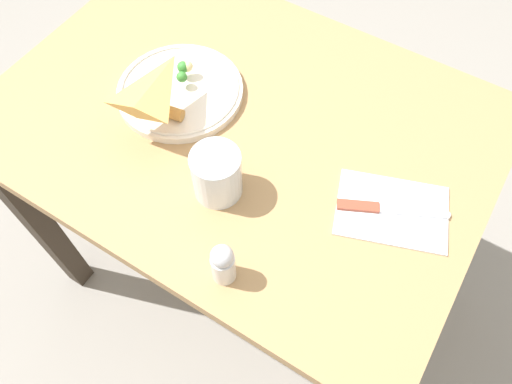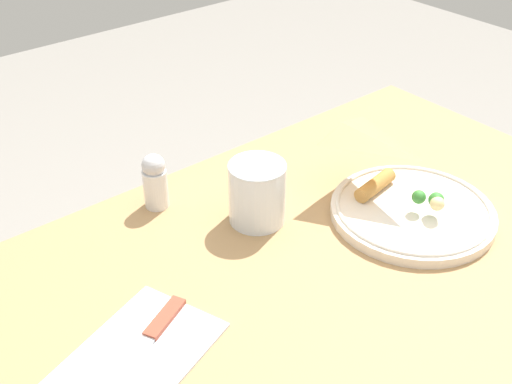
{
  "view_description": "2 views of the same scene",
  "coord_description": "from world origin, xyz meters",
  "px_view_note": "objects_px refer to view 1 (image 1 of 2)",
  "views": [
    {
      "loc": [
        0.36,
        -0.52,
        1.52
      ],
      "look_at": [
        0.12,
        -0.14,
        0.79
      ],
      "focal_mm": 35.0,
      "sensor_mm": 36.0,
      "label": 1
    },
    {
      "loc": [
        0.56,
        0.46,
        1.35
      ],
      "look_at": [
        0.07,
        -0.14,
        0.83
      ],
      "focal_mm": 45.0,
      "sensor_mm": 36.0,
      "label": 2
    }
  ],
  "objects_px": {
    "milk_glass": "(217,175)",
    "butter_knife": "(387,209)",
    "dining_table": "(242,157)",
    "salt_shaker": "(223,263)",
    "plate_pizza": "(180,90)",
    "napkin_folded": "(392,211)"
  },
  "relations": [
    {
      "from": "milk_glass",
      "to": "butter_knife",
      "type": "xyz_separation_m",
      "value": [
        0.27,
        0.12,
        -0.04
      ]
    },
    {
      "from": "dining_table",
      "to": "milk_glass",
      "type": "height_order",
      "value": "milk_glass"
    },
    {
      "from": "milk_glass",
      "to": "salt_shaker",
      "type": "xyz_separation_m",
      "value": [
        0.1,
        -0.13,
        0.0
      ]
    },
    {
      "from": "plate_pizza",
      "to": "napkin_folded",
      "type": "xyz_separation_m",
      "value": [
        0.47,
        -0.02,
        -0.01
      ]
    },
    {
      "from": "dining_table",
      "to": "napkin_folded",
      "type": "bearing_deg",
      "value": -5.77
    },
    {
      "from": "milk_glass",
      "to": "salt_shaker",
      "type": "height_order",
      "value": "milk_glass"
    },
    {
      "from": "napkin_folded",
      "to": "salt_shaker",
      "type": "relative_size",
      "value": 2.44
    },
    {
      "from": "dining_table",
      "to": "plate_pizza",
      "type": "relative_size",
      "value": 3.85
    },
    {
      "from": "plate_pizza",
      "to": "salt_shaker",
      "type": "height_order",
      "value": "salt_shaker"
    },
    {
      "from": "napkin_folded",
      "to": "salt_shaker",
      "type": "bearing_deg",
      "value": -126.08
    },
    {
      "from": "dining_table",
      "to": "milk_glass",
      "type": "xyz_separation_m",
      "value": [
        0.05,
        -0.16,
        0.18
      ]
    },
    {
      "from": "dining_table",
      "to": "salt_shaker",
      "type": "distance_m",
      "value": 0.37
    },
    {
      "from": "butter_knife",
      "to": "napkin_folded",
      "type": "bearing_deg",
      "value": 0.0
    },
    {
      "from": "dining_table",
      "to": "milk_glass",
      "type": "relative_size",
      "value": 9.89
    },
    {
      "from": "butter_knife",
      "to": "salt_shaker",
      "type": "height_order",
      "value": "salt_shaker"
    },
    {
      "from": "butter_knife",
      "to": "plate_pizza",
      "type": "bearing_deg",
      "value": 150.59
    },
    {
      "from": "dining_table",
      "to": "napkin_folded",
      "type": "height_order",
      "value": "napkin_folded"
    },
    {
      "from": "napkin_folded",
      "to": "salt_shaker",
      "type": "height_order",
      "value": "salt_shaker"
    },
    {
      "from": "milk_glass",
      "to": "butter_knife",
      "type": "bearing_deg",
      "value": 23.21
    },
    {
      "from": "dining_table",
      "to": "napkin_folded",
      "type": "relative_size",
      "value": 4.3
    },
    {
      "from": "dining_table",
      "to": "salt_shaker",
      "type": "xyz_separation_m",
      "value": [
        0.15,
        -0.29,
        0.18
      ]
    },
    {
      "from": "dining_table",
      "to": "napkin_folded",
      "type": "distance_m",
      "value": 0.36
    }
  ]
}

